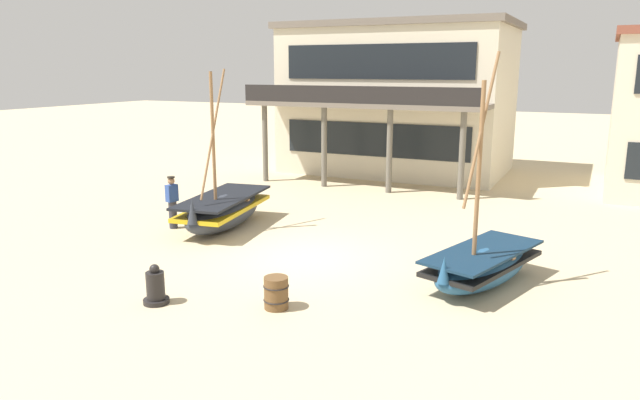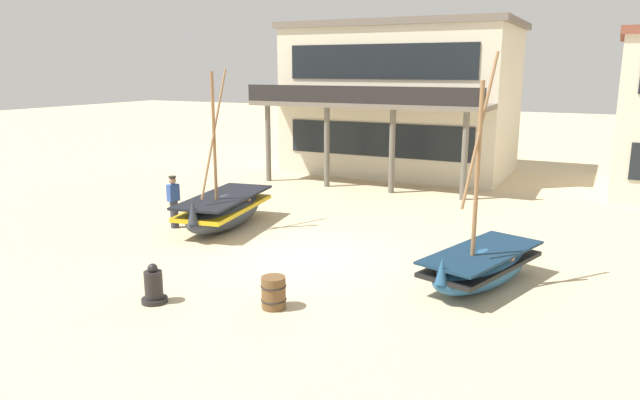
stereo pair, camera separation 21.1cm
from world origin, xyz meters
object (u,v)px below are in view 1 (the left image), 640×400
(fisherman_by_hull, at_px, (172,203))
(harbor_building_main, at_px, (398,98))
(wooden_barrel, at_px, (276,293))
(fishing_boat_near_left, at_px, (482,265))
(capstan_winch, at_px, (156,288))
(fishing_boat_centre_large, at_px, (223,210))

(fisherman_by_hull, distance_m, harbor_building_main, 14.21)
(fisherman_by_hull, distance_m, wooden_barrel, 7.48)
(fishing_boat_near_left, bearing_deg, harbor_building_main, 115.81)
(harbor_building_main, bearing_deg, wooden_barrel, -79.41)
(harbor_building_main, bearing_deg, capstan_winch, -87.47)
(fisherman_by_hull, bearing_deg, capstan_winch, -53.72)
(capstan_winch, height_order, harbor_building_main, harbor_building_main)
(fishing_boat_centre_large, xyz_separation_m, capstan_winch, (2.29, -5.80, -0.23))
(fishing_boat_centre_large, bearing_deg, wooden_barrel, -45.63)
(fishing_boat_centre_large, relative_size, harbor_building_main, 0.47)
(wooden_barrel, bearing_deg, fishing_boat_centre_large, 134.37)
(harbor_building_main, bearing_deg, fisherman_by_hull, -101.94)
(capstan_winch, xyz_separation_m, harbor_building_main, (-0.82, 18.69, 3.23))
(wooden_barrel, relative_size, harbor_building_main, 0.07)
(fishing_boat_near_left, xyz_separation_m, wooden_barrel, (-3.66, -3.35, -0.14))
(capstan_winch, bearing_deg, fishing_boat_near_left, 34.61)
(capstan_winch, bearing_deg, harbor_building_main, 92.53)
(capstan_winch, distance_m, harbor_building_main, 18.98)
(fishing_boat_near_left, xyz_separation_m, fisherman_by_hull, (-9.87, 0.80, 0.34))
(fishing_boat_near_left, height_order, fisherman_by_hull, fishing_boat_near_left)
(fisherman_by_hull, bearing_deg, harbor_building_main, 78.06)
(fishing_boat_near_left, distance_m, wooden_barrel, 4.96)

